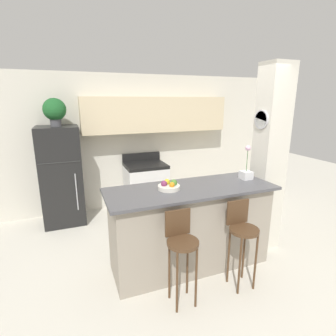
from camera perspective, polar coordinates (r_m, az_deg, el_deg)
name	(u,v)px	position (r m, az deg, el deg)	size (l,w,h in m)	color
ground_plane	(190,263)	(3.67, 4.71, -20.01)	(14.00, 14.00, 0.00)	beige
wall_back	(147,131)	(5.15, -4.62, 8.00)	(5.60, 0.38, 2.55)	silver
pillar_right	(269,160)	(3.85, 21.11, 1.59)	(0.38, 0.32, 2.55)	silver
counter_bar	(190,227)	(3.40, 4.90, -12.62)	(2.07, 0.76, 1.05)	gray
refrigerator	(62,176)	(4.78, -22.15, -1.60)	(0.66, 0.64, 1.67)	black
stove_range	(146,187)	(5.08, -4.83, -4.04)	(0.76, 0.63, 1.07)	white
bar_stool_left	(181,245)	(2.76, 2.95, -16.30)	(0.32, 0.32, 1.00)	#4C331E
bar_stool_right	(242,232)	(3.10, 15.79, -13.22)	(0.32, 0.32, 1.00)	#4C331E
potted_plant_on_fridge	(55,110)	(4.62, -23.46, 11.43)	(0.36, 0.36, 0.44)	#4C4C51
orchid_vase	(246,171)	(3.64, 16.66, -0.69)	(0.14, 0.14, 0.46)	white
fruit_bowl	(169,186)	(3.10, 0.24, -3.94)	(0.26, 0.26, 0.12)	silver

